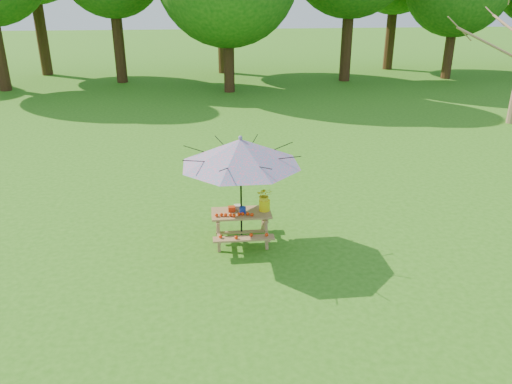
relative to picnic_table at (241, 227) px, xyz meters
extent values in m
plane|color=#2E6F15|center=(0.66, -4.11, -0.33)|extent=(120.00, 120.00, 0.00)
cube|color=olive|center=(0.00, 0.00, 0.32)|extent=(1.20, 0.62, 0.04)
cube|color=olive|center=(0.00, -0.55, 0.03)|extent=(1.20, 0.22, 0.04)
cube|color=olive|center=(0.00, 0.55, 0.03)|extent=(1.20, 0.22, 0.04)
cylinder|color=black|center=(0.00, 0.00, 0.80)|extent=(0.04, 0.04, 2.25)
cone|color=#2194BC|center=(0.00, 0.00, 1.62)|extent=(3.14, 3.14, 0.51)
sphere|color=#2194BC|center=(0.00, 0.00, 1.91)|extent=(0.08, 0.08, 0.08)
cube|color=red|center=(-0.19, 0.08, 0.39)|extent=(0.14, 0.12, 0.10)
cylinder|color=#1630B7|center=(0.03, -0.04, 0.41)|extent=(0.13, 0.13, 0.13)
cube|color=beige|center=(-0.07, 0.21, 0.38)|extent=(0.13, 0.13, 0.07)
cylinder|color=yellow|center=(0.48, 0.05, 0.46)|extent=(0.22, 0.22, 0.22)
imported|color=yellow|center=(0.48, 0.05, 0.68)|extent=(0.33, 0.29, 0.34)
camera|label=1|loc=(-0.69, -9.14, 4.57)|focal=35.00mm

